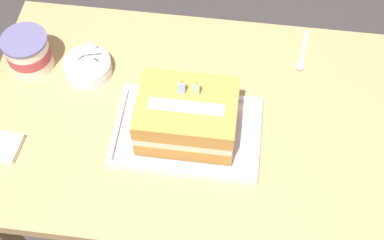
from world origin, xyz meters
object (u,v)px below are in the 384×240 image
at_px(birthday_cake, 187,116).
at_px(napkin_pile, 3,146).
at_px(serving_spoon_near_tray, 301,60).
at_px(bowl_stack, 88,67).
at_px(ice_cream_tub, 28,52).
at_px(foil_tray, 187,133).

distance_m(birthday_cake, napkin_pile, 0.46).
bearing_deg(serving_spoon_near_tray, birthday_cake, -135.72).
xyz_separation_m(bowl_stack, napkin_pile, (-0.15, -0.26, -0.01)).
distance_m(birthday_cake, bowl_stack, 0.34).
distance_m(birthday_cake, ice_cream_tub, 0.48).
bearing_deg(birthday_cake, ice_cream_tub, 159.33).
distance_m(ice_cream_tub, serving_spoon_near_tray, 0.73).
height_order(bowl_stack, napkin_pile, bowl_stack).
height_order(birthday_cake, napkin_pile, birthday_cake).
xyz_separation_m(foil_tray, serving_spoon_near_tray, (0.28, 0.27, -0.00)).
bearing_deg(serving_spoon_near_tray, bowl_stack, -169.23).
relative_size(birthday_cake, ice_cream_tub, 1.93).
bearing_deg(birthday_cake, napkin_pile, -167.89).
bearing_deg(ice_cream_tub, birthday_cake, -20.67).
bearing_deg(ice_cream_tub, foil_tray, -20.67).
xyz_separation_m(birthday_cake, serving_spoon_near_tray, (0.28, 0.27, -0.08)).
bearing_deg(napkin_pile, foil_tray, 12.11).
bearing_deg(bowl_stack, birthday_cake, -29.50).
bearing_deg(foil_tray, serving_spoon_near_tray, 44.28).
height_order(foil_tray, bowl_stack, bowl_stack).
bearing_deg(bowl_stack, ice_cream_tub, 178.34).
relative_size(bowl_stack, serving_spoon_near_tray, 0.84).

